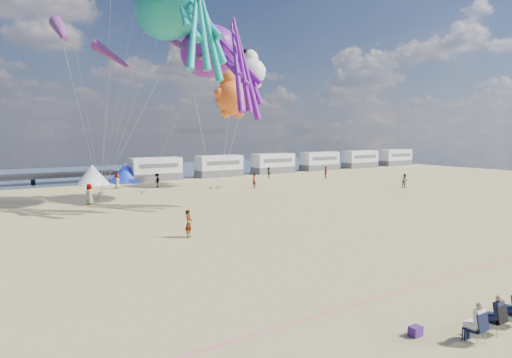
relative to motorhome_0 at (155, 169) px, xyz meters
The scene contains 33 objects.
ground 40.48m from the motorhome_0, 98.53° to the right, with size 120.00×120.00×0.00m, color tan.
water 16.22m from the motorhome_0, 111.80° to the left, with size 120.00×120.00×0.00m, color #3A5070.
motorhome_0 is the anchor object (origin of this frame).
motorhome_1 9.50m from the motorhome_0, ahead, with size 6.60×2.50×3.00m, color silver.
motorhome_2 19.00m from the motorhome_0, ahead, with size 6.60×2.50×3.00m, color silver.
motorhome_3 28.50m from the motorhome_0, ahead, with size 6.60×2.50×3.00m, color silver.
motorhome_4 38.00m from the motorhome_0, ahead, with size 6.60×2.50×3.00m, color silver.
motorhome_5 47.50m from the motorhome_0, ahead, with size 6.60×2.50×3.00m, color silver.
tent_white 8.01m from the motorhome_0, behind, with size 4.00×4.00×2.40m, color white.
tent_blue 4.01m from the motorhome_0, behind, with size 4.00×4.00×2.40m, color #1933CC.
spectator_row 49.66m from the motorhome_0, 98.09° to the right, with size 6.10×0.90×1.30m, color black, non-canonical shape.
cooler_purple 48.99m from the motorhome_0, 102.15° to the right, with size 0.40×0.30×0.32m, color #411F75.
rope_line 45.42m from the motorhome_0, 97.59° to the right, with size 0.03×0.03×34.00m, color #F2338C.
standing_person 33.27m from the motorhome_0, 108.15° to the right, with size 0.61×0.40×1.68m, color tan.
beachgoer_0 8.75m from the motorhome_0, 140.41° to the right, with size 0.62×0.41×1.70m, color #7F6659.
beachgoer_1 31.07m from the motorhome_0, 48.43° to the right, with size 0.78×0.51×1.60m, color #7F6659.
beachgoer_2 7.62m from the motorhome_0, 110.36° to the right, with size 0.79×0.62×1.63m, color #7F6659.
beachgoer_3 23.03m from the motorhome_0, 25.38° to the right, with size 1.02×0.58×1.57m, color #7F6659.
beachgoer_4 15.31m from the motorhome_0, 21.22° to the right, with size 0.88×0.37×1.50m, color #7F6659.
beachgoer_5 15.10m from the motorhome_0, 65.17° to the right, with size 1.55×0.49×1.67m, color #7F6659.
beachgoer_6 19.68m from the motorhome_0, 128.31° to the right, with size 0.67×0.44×1.84m, color #7F6659.
sandbag_a 16.65m from the motorhome_0, 129.40° to the right, with size 0.50×0.35×0.22m, color gray.
sandbag_b 12.21m from the motorhome_0, 117.33° to the right, with size 0.50×0.35×0.22m, color gray.
sandbag_c 12.21m from the motorhome_0, 76.02° to the right, with size 0.50×0.35×0.22m, color gray.
sandbag_d 12.11m from the motorhome_0, 80.71° to the right, with size 0.50×0.35×0.22m, color gray.
sandbag_e 13.53m from the motorhome_0, 135.56° to the right, with size 0.50×0.35×0.22m, color gray.
kite_octopus_teal 24.76m from the motorhome_0, 107.21° to the right, with size 4.56×10.64×12.16m, color teal, non-canonical shape.
kite_octopus_purple 22.09m from the motorhome_0, 95.48° to the right, with size 4.22×9.84×11.24m, color #711299, non-canonical shape.
kite_panda 17.82m from the motorhome_0, 49.75° to the right, with size 3.89×3.66×5.49m, color white, non-canonical shape.
kite_teddy_orange 14.99m from the motorhome_0, 65.21° to the right, with size 4.75×4.47×6.71m, color orange, non-canonical shape.
windsock_left 26.17m from the motorhome_0, 129.38° to the right, with size 1.10×7.64×7.64m, color red, non-canonical shape.
windsock_mid 21.85m from the motorhome_0, 102.10° to the right, with size 1.00×6.47×6.47m, color red, non-canonical shape.
windsock_right 23.79m from the motorhome_0, 120.52° to the right, with size 0.90×4.51×4.51m, color red, non-canonical shape.
Camera 1 is at (-16.17, -16.50, 6.43)m, focal length 32.00 mm.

